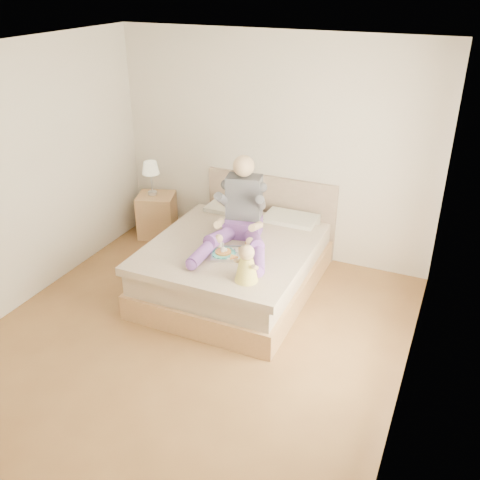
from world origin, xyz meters
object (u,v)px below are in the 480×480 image
at_px(nightstand, 157,215).
at_px(adult, 240,217).
at_px(tray, 232,252).
at_px(baby, 247,266).
at_px(bed, 238,261).

relative_size(nightstand, adult, 0.49).
height_order(tray, baby, baby).
relative_size(nightstand, baby, 1.56).
xyz_separation_m(tray, baby, (0.35, -0.40, 0.13)).
bearing_deg(nightstand, bed, -44.62).
distance_m(adult, baby, 0.86).
height_order(bed, adult, adult).
height_order(adult, tray, adult).
height_order(nightstand, baby, baby).
xyz_separation_m(adult, baby, (0.40, -0.75, -0.12)).
bearing_deg(bed, baby, -60.48).
bearing_deg(tray, bed, 80.80).
bearing_deg(bed, tray, -75.79).
relative_size(bed, tray, 4.19).
bearing_deg(nightstand, adult, -45.20).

